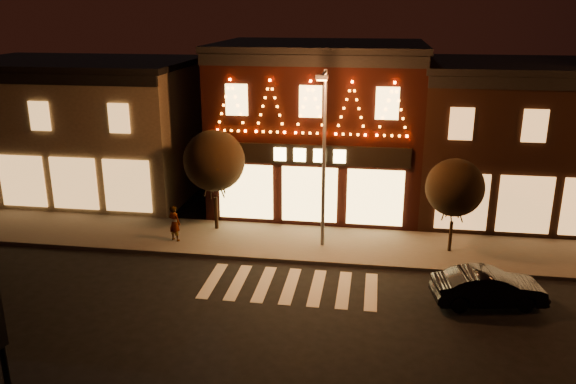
# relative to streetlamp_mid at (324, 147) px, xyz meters

# --- Properties ---
(ground) EXTENTS (120.00, 120.00, 0.00)m
(ground) POSITION_rel_streetlamp_mid_xyz_m (-0.83, -7.57, -4.54)
(ground) COLOR black
(ground) RESTS_ON ground
(sidewalk_far) EXTENTS (44.00, 4.00, 0.15)m
(sidewalk_far) POSITION_rel_streetlamp_mid_xyz_m (1.17, 0.43, -4.46)
(sidewalk_far) COLOR #47423D
(sidewalk_far) RESTS_ON ground
(building_left) EXTENTS (12.20, 8.28, 7.30)m
(building_left) POSITION_rel_streetlamp_mid_xyz_m (-13.83, 6.42, -0.87)
(building_left) COLOR #70654F
(building_left) RESTS_ON ground
(building_pulp) EXTENTS (10.20, 8.34, 8.30)m
(building_pulp) POSITION_rel_streetlamp_mid_xyz_m (-0.83, 6.41, -0.37)
(building_pulp) COLOR black
(building_pulp) RESTS_ON ground
(building_right_a) EXTENTS (9.20, 8.28, 7.50)m
(building_right_a) POSITION_rel_streetlamp_mid_xyz_m (8.67, 6.42, -0.77)
(building_right_a) COLOR black
(building_right_a) RESTS_ON ground
(streetlamp_mid) EXTENTS (0.47, 1.70, 7.48)m
(streetlamp_mid) POSITION_rel_streetlamp_mid_xyz_m (0.00, 0.00, 0.00)
(streetlamp_mid) COLOR #59595E
(streetlamp_mid) RESTS_ON sidewalk_far
(tree_left) EXTENTS (2.77, 2.77, 4.63)m
(tree_left) POSITION_rel_streetlamp_mid_xyz_m (-5.04, 1.44, -1.15)
(tree_left) COLOR black
(tree_left) RESTS_ON sidewalk_far
(tree_right) EXTENTS (2.38, 2.38, 3.98)m
(tree_right) POSITION_rel_streetlamp_mid_xyz_m (5.36, 0.38, -1.60)
(tree_right) COLOR black
(tree_right) RESTS_ON sidewalk_far
(dark_sedan) EXTENTS (4.03, 1.98, 1.27)m
(dark_sedan) POSITION_rel_streetlamp_mid_xyz_m (6.21, -3.89, -3.90)
(dark_sedan) COLOR black
(dark_sedan) RESTS_ON ground
(pedestrian) EXTENTS (0.69, 0.60, 1.61)m
(pedestrian) POSITION_rel_streetlamp_mid_xyz_m (-6.45, -0.26, -3.58)
(pedestrian) COLOR gray
(pedestrian) RESTS_ON sidewalk_far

